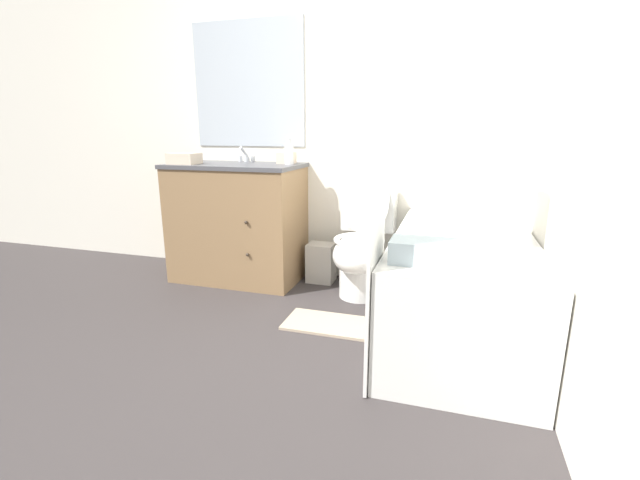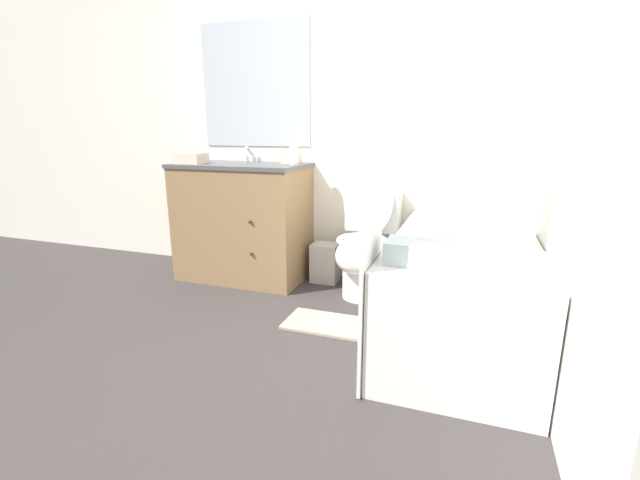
{
  "view_description": "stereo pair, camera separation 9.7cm",
  "coord_description": "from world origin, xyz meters",
  "px_view_note": "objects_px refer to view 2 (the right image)",
  "views": [
    {
      "loc": [
        0.8,
        -1.45,
        1.14
      ],
      "look_at": [
        0.11,
        0.78,
        0.54
      ],
      "focal_mm": 24.0,
      "sensor_mm": 36.0,
      "label": 1
    },
    {
      "loc": [
        0.89,
        -1.42,
        1.14
      ],
      "look_at": [
        0.11,
        0.78,
        0.54
      ],
      "focal_mm": 24.0,
      "sensor_mm": 36.0,
      "label": 2
    }
  ],
  "objects_px": {
    "soap_dispenser": "(294,153)",
    "vanity_cabinet": "(243,221)",
    "tissue_box": "(292,157)",
    "bath_towel_folded": "(419,252)",
    "toilet": "(365,246)",
    "bathtub": "(461,287)",
    "sink_faucet": "(252,157)",
    "wastebasket": "(326,263)",
    "bath_mat": "(331,324)",
    "hand_towel_folded": "(191,158)"
  },
  "relations": [
    {
      "from": "toilet",
      "to": "bath_towel_folded",
      "type": "xyz_separation_m",
      "value": [
        0.47,
        -0.98,
        0.27
      ]
    },
    {
      "from": "vanity_cabinet",
      "to": "sink_faucet",
      "type": "height_order",
      "value": "sink_faucet"
    },
    {
      "from": "wastebasket",
      "to": "tissue_box",
      "type": "distance_m",
      "value": 0.84
    },
    {
      "from": "hand_towel_folded",
      "to": "soap_dispenser",
      "type": "bearing_deg",
      "value": 13.32
    },
    {
      "from": "vanity_cabinet",
      "to": "bathtub",
      "type": "bearing_deg",
      "value": -16.77
    },
    {
      "from": "wastebasket",
      "to": "bath_mat",
      "type": "relative_size",
      "value": 0.54
    },
    {
      "from": "toilet",
      "to": "hand_towel_folded",
      "type": "relative_size",
      "value": 4.14
    },
    {
      "from": "wastebasket",
      "to": "bath_towel_folded",
      "type": "height_order",
      "value": "bath_towel_folded"
    },
    {
      "from": "wastebasket",
      "to": "bath_towel_folded",
      "type": "distance_m",
      "value": 1.5
    },
    {
      "from": "soap_dispenser",
      "to": "tissue_box",
      "type": "bearing_deg",
      "value": 123.27
    },
    {
      "from": "wastebasket",
      "to": "hand_towel_folded",
      "type": "relative_size",
      "value": 1.4
    },
    {
      "from": "wastebasket",
      "to": "hand_towel_folded",
      "type": "xyz_separation_m",
      "value": [
        -0.99,
        -0.24,
        0.79
      ]
    },
    {
      "from": "vanity_cabinet",
      "to": "bathtub",
      "type": "height_order",
      "value": "vanity_cabinet"
    },
    {
      "from": "toilet",
      "to": "soap_dispenser",
      "type": "distance_m",
      "value": 0.86
    },
    {
      "from": "bathtub",
      "to": "bath_mat",
      "type": "height_order",
      "value": "bathtub"
    },
    {
      "from": "toilet",
      "to": "tissue_box",
      "type": "distance_m",
      "value": 0.88
    },
    {
      "from": "bath_mat",
      "to": "soap_dispenser",
      "type": "bearing_deg",
      "value": 127.24
    },
    {
      "from": "toilet",
      "to": "bath_towel_folded",
      "type": "distance_m",
      "value": 1.12
    },
    {
      "from": "toilet",
      "to": "bath_mat",
      "type": "distance_m",
      "value": 0.66
    },
    {
      "from": "sink_faucet",
      "to": "wastebasket",
      "type": "bearing_deg",
      "value": -6.79
    },
    {
      "from": "bathtub",
      "to": "bath_towel_folded",
      "type": "height_order",
      "value": "bath_towel_folded"
    },
    {
      "from": "toilet",
      "to": "bath_mat",
      "type": "relative_size",
      "value": 1.6
    },
    {
      "from": "wastebasket",
      "to": "bath_mat",
      "type": "bearing_deg",
      "value": -68.76
    },
    {
      "from": "vanity_cabinet",
      "to": "soap_dispenser",
      "type": "height_order",
      "value": "soap_dispenser"
    },
    {
      "from": "toilet",
      "to": "bath_mat",
      "type": "xyz_separation_m",
      "value": [
        -0.07,
        -0.55,
        -0.35
      ]
    },
    {
      "from": "hand_towel_folded",
      "to": "bath_mat",
      "type": "bearing_deg",
      "value": -21.06
    },
    {
      "from": "tissue_box",
      "to": "bath_mat",
      "type": "distance_m",
      "value": 1.32
    },
    {
      "from": "sink_faucet",
      "to": "hand_towel_folded",
      "type": "height_order",
      "value": "sink_faucet"
    },
    {
      "from": "sink_faucet",
      "to": "soap_dispenser",
      "type": "height_order",
      "value": "soap_dispenser"
    },
    {
      "from": "toilet",
      "to": "soap_dispenser",
      "type": "xyz_separation_m",
      "value": [
        -0.58,
        0.12,
        0.62
      ]
    },
    {
      "from": "sink_faucet",
      "to": "bath_towel_folded",
      "type": "distance_m",
      "value": 1.94
    },
    {
      "from": "vanity_cabinet",
      "to": "toilet",
      "type": "bearing_deg",
      "value": -4.24
    },
    {
      "from": "bathtub",
      "to": "toilet",
      "type": "bearing_deg",
      "value": 147.04
    },
    {
      "from": "bathtub",
      "to": "tissue_box",
      "type": "height_order",
      "value": "tissue_box"
    },
    {
      "from": "soap_dispenser",
      "to": "vanity_cabinet",
      "type": "bearing_deg",
      "value": -173.73
    },
    {
      "from": "sink_faucet",
      "to": "tissue_box",
      "type": "distance_m",
      "value": 0.37
    },
    {
      "from": "bath_towel_folded",
      "to": "bathtub",
      "type": "bearing_deg",
      "value": 72.26
    },
    {
      "from": "vanity_cabinet",
      "to": "soap_dispenser",
      "type": "xyz_separation_m",
      "value": [
        0.42,
        0.05,
        0.52
      ]
    },
    {
      "from": "soap_dispenser",
      "to": "bath_mat",
      "type": "relative_size",
      "value": 0.33
    },
    {
      "from": "wastebasket",
      "to": "bath_mat",
      "type": "xyz_separation_m",
      "value": [
        0.28,
        -0.73,
        -0.14
      ]
    },
    {
      "from": "sink_faucet",
      "to": "hand_towel_folded",
      "type": "relative_size",
      "value": 0.67
    },
    {
      "from": "sink_faucet",
      "to": "toilet",
      "type": "distance_m",
      "value": 1.18
    },
    {
      "from": "hand_towel_folded",
      "to": "bath_mat",
      "type": "xyz_separation_m",
      "value": [
        1.27,
        -0.49,
        -0.93
      ]
    },
    {
      "from": "wastebasket",
      "to": "bath_mat",
      "type": "height_order",
      "value": "wastebasket"
    },
    {
      "from": "bath_towel_folded",
      "to": "bath_mat",
      "type": "distance_m",
      "value": 0.93
    },
    {
      "from": "bath_towel_folded",
      "to": "sink_faucet",
      "type": "bearing_deg",
      "value": 139.84
    },
    {
      "from": "tissue_box",
      "to": "bath_towel_folded",
      "type": "xyz_separation_m",
      "value": [
        1.1,
        -1.18,
        -0.32
      ]
    },
    {
      "from": "hand_towel_folded",
      "to": "bath_mat",
      "type": "relative_size",
      "value": 0.39
    },
    {
      "from": "wastebasket",
      "to": "bathtub",
      "type": "bearing_deg",
      "value": -31.0
    },
    {
      "from": "bathtub",
      "to": "tissue_box",
      "type": "bearing_deg",
      "value": 154.06
    }
  ]
}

